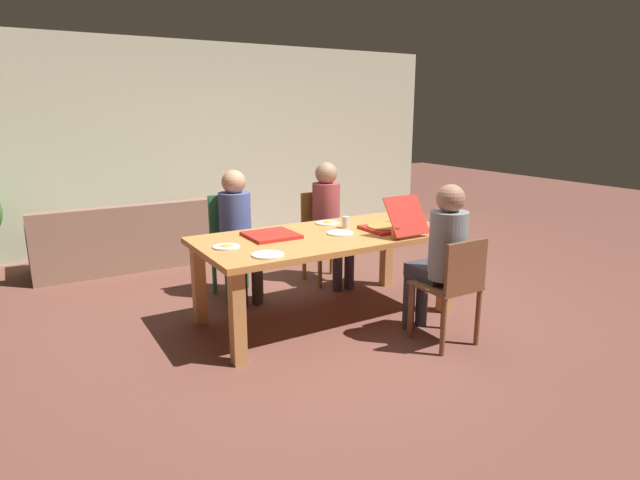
{
  "coord_description": "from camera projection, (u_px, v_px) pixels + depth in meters",
  "views": [
    {
      "loc": [
        -2.27,
        -3.7,
        1.79
      ],
      "look_at": [
        0.0,
        0.1,
        0.68
      ],
      "focal_mm": 29.47,
      "sensor_mm": 36.0,
      "label": 1
    }
  ],
  "objects": [
    {
      "name": "couch",
      "position": [
        126.0,
        243.0,
        6.11
      ],
      "size": [
        2.01,
        0.8,
        0.76
      ],
      "color": "#946D59",
      "rests_on": "ground"
    },
    {
      "name": "person_2",
      "position": [
        330.0,
        214.0,
        5.41
      ],
      "size": [
        0.29,
        0.53,
        1.27
      ],
      "color": "#3B344A",
      "rests_on": "ground"
    },
    {
      "name": "drinking_glass_1",
      "position": [
        395.0,
        233.0,
        4.28
      ],
      "size": [
        0.07,
        0.07,
        0.11
      ],
      "primitive_type": "cylinder",
      "color": "#B94B2E",
      "rests_on": "dining_table"
    },
    {
      "name": "drinking_glass_2",
      "position": [
        414.0,
        216.0,
        4.9
      ],
      "size": [
        0.06,
        0.06,
        0.13
      ],
      "primitive_type": "cylinder",
      "color": "#BB4833",
      "rests_on": "dining_table"
    },
    {
      "name": "chair_0",
      "position": [
        233.0,
        242.0,
        5.13
      ],
      "size": [
        0.4,
        0.41,
        0.99
      ],
      "color": "#2E7041",
      "rests_on": "ground"
    },
    {
      "name": "plate_1",
      "position": [
        268.0,
        255.0,
        3.82
      ],
      "size": [
        0.24,
        0.24,
        0.01
      ],
      "color": "white",
      "rests_on": "dining_table"
    },
    {
      "name": "chair_2",
      "position": [
        322.0,
        233.0,
        5.59
      ],
      "size": [
        0.41,
        0.39,
        0.94
      ],
      "color": "olive",
      "rests_on": "ground"
    },
    {
      "name": "ground_plane",
      "position": [
        326.0,
        317.0,
        4.65
      ],
      "size": [
        20.0,
        20.0,
        0.0
      ],
      "primitive_type": "plane",
      "color": "brown"
    },
    {
      "name": "chair_1",
      "position": [
        453.0,
        286.0,
        3.98
      ],
      "size": [
        0.42,
        0.42,
        0.86
      ],
      "color": "brown",
      "rests_on": "ground"
    },
    {
      "name": "plate_0",
      "position": [
        226.0,
        246.0,
        4.04
      ],
      "size": [
        0.21,
        0.21,
        0.03
      ],
      "color": "white",
      "rests_on": "dining_table"
    },
    {
      "name": "drinking_glass_0",
      "position": [
        346.0,
        222.0,
        4.69
      ],
      "size": [
        0.06,
        0.06,
        0.11
      ],
      "primitive_type": "cylinder",
      "color": "silver",
      "rests_on": "dining_table"
    },
    {
      "name": "pizza_box_0",
      "position": [
        389.0,
        226.0,
        4.57
      ],
      "size": [
        0.36,
        0.56,
        0.33
      ],
      "color": "red",
      "rests_on": "dining_table"
    },
    {
      "name": "person_0",
      "position": [
        237.0,
        224.0,
        4.96
      ],
      "size": [
        0.3,
        0.5,
        1.24
      ],
      "color": "#43323A",
      "rests_on": "ground"
    },
    {
      "name": "back_wall",
      "position": [
        198.0,
        144.0,
        7.09
      ],
      "size": [
        7.43,
        0.12,
        2.65
      ],
      "primitive_type": "cube",
      "color": "beige",
      "rests_on": "ground"
    },
    {
      "name": "pizza_box_1",
      "position": [
        271.0,
        235.0,
        4.38
      ],
      "size": [
        0.4,
        0.4,
        0.03
      ],
      "color": "red",
      "rests_on": "dining_table"
    },
    {
      "name": "person_1",
      "position": [
        441.0,
        251.0,
        4.05
      ],
      "size": [
        0.29,
        0.53,
        1.25
      ],
      "color": "#383943",
      "rests_on": "ground"
    },
    {
      "name": "dining_table",
      "position": [
        326.0,
        245.0,
        4.49
      ],
      "size": [
        2.19,
        1.05,
        0.75
      ],
      "color": "#CF8443",
      "rests_on": "ground"
    },
    {
      "name": "plate_3",
      "position": [
        340.0,
        233.0,
        4.48
      ],
      "size": [
        0.23,
        0.23,
        0.01
      ],
      "color": "white",
      "rests_on": "dining_table"
    },
    {
      "name": "plate_2",
      "position": [
        328.0,
        223.0,
        4.88
      ],
      "size": [
        0.22,
        0.22,
        0.03
      ],
      "color": "white",
      "rests_on": "dining_table"
    }
  ]
}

